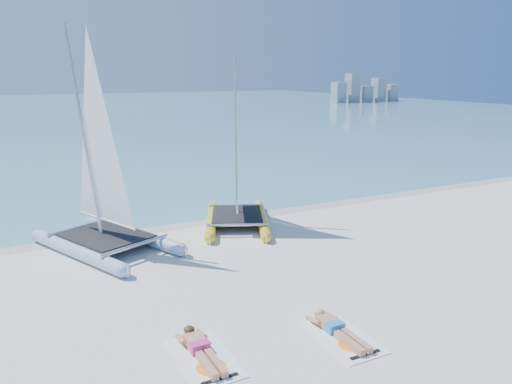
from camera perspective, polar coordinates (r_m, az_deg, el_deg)
ground at (r=13.37m, az=0.40°, el=-9.55°), size 140.00×140.00×0.00m
sea at (r=74.30m, az=-22.93°, el=8.45°), size 140.00×115.00×0.01m
wet_sand_strip at (r=18.13m, az=-7.67°, el=-3.38°), size 140.00×1.40×0.01m
distant_skyline at (r=94.09m, az=12.28°, el=11.23°), size 14.00×2.00×5.00m
catamaran_blue at (r=15.52m, az=-17.39°, el=1.05°), size 4.19×5.58×6.87m
catamaran_yellow at (r=17.64m, az=-2.26°, el=2.63°), size 3.74×4.91×6.05m
towel_a at (r=9.92m, az=-5.94°, el=-18.37°), size 1.00×1.85×0.02m
sunbather_a at (r=10.02m, az=-6.37°, el=-17.31°), size 0.37×1.73×0.26m
towel_b at (r=10.68m, az=9.73°, el=-16.02°), size 1.00×1.85×0.02m
sunbather_b at (r=10.76m, az=9.13°, el=-15.09°), size 0.37×1.73×0.26m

